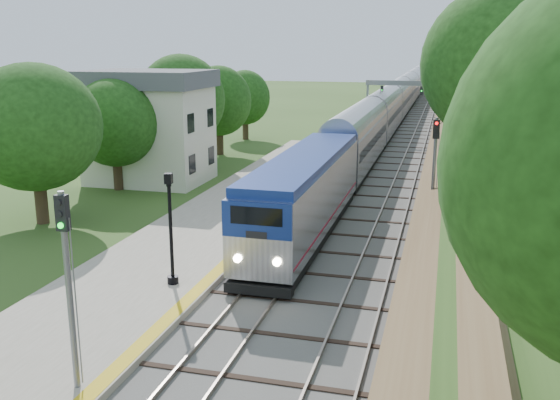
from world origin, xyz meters
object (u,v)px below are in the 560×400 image
(signal_platform, at_px, (67,270))
(signal_farside, at_px, (434,163))
(signal_gantry, at_px, (406,94))
(train, at_px, (397,103))
(lamppost_far, at_px, (171,235))
(station_building, at_px, (149,126))

(signal_platform, relative_size, signal_farside, 0.94)
(signal_farside, bearing_deg, signal_gantry, 96.40)
(train, distance_m, lamppost_far, 64.91)
(lamppost_far, height_order, signal_platform, signal_platform)
(train, xyz_separation_m, signal_platform, (-2.90, -72.72, 1.73))
(station_building, bearing_deg, signal_farside, -22.25)
(station_building, relative_size, lamppost_far, 1.90)
(signal_gantry, bearing_deg, signal_farside, -83.60)
(lamppost_far, distance_m, signal_farside, 14.69)
(lamppost_far, xyz_separation_m, signal_platform, (0.68, -7.91, 1.45))
(lamppost_far, bearing_deg, signal_farside, 48.03)
(station_building, xyz_separation_m, signal_gantry, (16.47, 24.99, 0.73))
(signal_gantry, height_order, lamppost_far, signal_gantry)
(station_building, distance_m, lamppost_far, 21.85)
(signal_gantry, distance_m, lamppost_far, 44.61)
(signal_gantry, relative_size, signal_platform, 1.49)
(lamppost_far, relative_size, signal_platform, 0.80)
(lamppost_far, bearing_deg, signal_gantry, 82.19)
(signal_gantry, bearing_deg, train, 96.81)
(signal_platform, distance_m, signal_farside, 20.87)
(signal_gantry, distance_m, train, 21.00)
(train, bearing_deg, signal_platform, -92.28)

